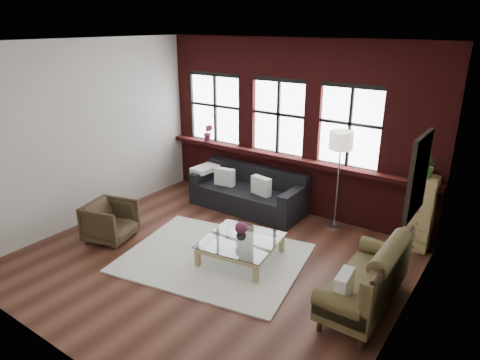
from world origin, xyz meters
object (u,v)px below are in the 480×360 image
Objects in this scene: vintage_settee at (365,276)px; coffee_table at (241,250)px; drawer_chest at (421,213)px; armchair at (110,221)px; dark_sofa at (248,190)px; floor_lamp at (338,177)px; vase at (241,235)px.

vintage_settee reaches higher than coffee_table.
drawer_chest is at bearing 85.18° from vintage_settee.
vintage_settee is 2.36× the size of armchair.
dark_sofa is 1.81m from floor_lamp.
coffee_table is 0.88× the size of drawer_chest.
vintage_settee reaches higher than armchair.
drawer_chest is at bearing 42.68° from coffee_table.
armchair is at bearing -137.95° from floor_lamp.
coffee_table is at bearing -58.88° from dark_sofa.
drawer_chest is (2.10, 1.94, 0.18)m from vase.
floor_lamp is (0.71, 1.90, 0.78)m from coffee_table.
drawer_chest reaches higher than armchair.
dark_sofa is 3.05× the size of armchair.
vintage_settee is at bearing -94.82° from drawer_chest.
vase is (0.00, 0.00, 0.26)m from coffee_table.
armchair is 3.92m from floor_lamp.
coffee_table is at bearing 178.47° from vintage_settee.
dark_sofa is 13.74× the size of vase.
armchair is at bearing -148.26° from drawer_chest.
armchair is 2.28m from coffee_table.
vintage_settee is 4.15m from armchair.
vintage_settee reaches higher than vase.
dark_sofa is at bearing 121.12° from coffee_table.
armchair is at bearing -162.08° from coffee_table.
armchair is 5.03m from drawer_chest.
floor_lamp is (0.71, 1.90, 0.52)m from vase.
coffee_table is (2.16, 0.70, -0.16)m from armchair.
floor_lamp is at bearing -62.99° from armchair.
floor_lamp reaches higher than vase.
dark_sofa is 2.06× the size of coffee_table.
vintage_settee is 2.00m from drawer_chest.
dark_sofa is 1.93m from vase.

